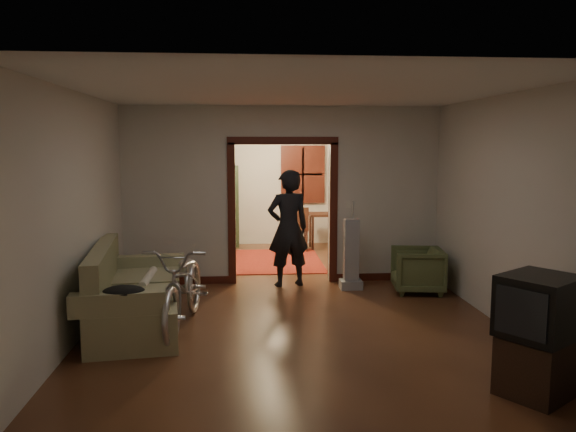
{
  "coord_description": "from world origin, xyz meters",
  "views": [
    {
      "loc": [
        -0.64,
        -8.11,
        2.2
      ],
      "look_at": [
        0.0,
        -0.3,
        1.2
      ],
      "focal_mm": 35.0,
      "sensor_mm": 36.0,
      "label": 1
    }
  ],
  "objects": [
    {
      "name": "wall_left",
      "position": [
        -2.5,
        0.0,
        1.4
      ],
      "size": [
        0.02,
        8.5,
        2.8
      ],
      "primitive_type": "cube",
      "color": "beige",
      "rests_on": "floor"
    },
    {
      "name": "light_switch",
      "position": [
        1.05,
        0.68,
        1.25
      ],
      "size": [
        0.08,
        0.01,
        0.12
      ],
      "primitive_type": "cube",
      "color": "silver",
      "rests_on": "partition_wall"
    },
    {
      "name": "globe",
      "position": [
        -1.2,
        3.92,
        1.94
      ],
      "size": [
        0.28,
        0.28,
        0.28
      ],
      "primitive_type": "sphere",
      "color": "#1E5972",
      "rests_on": "locker"
    },
    {
      "name": "wall_back",
      "position": [
        0.0,
        4.25,
        1.4
      ],
      "size": [
        5.0,
        0.02,
        2.8
      ],
      "primitive_type": "cube",
      "color": "beige",
      "rests_on": "floor"
    },
    {
      "name": "person",
      "position": [
        0.07,
        0.47,
        0.91
      ],
      "size": [
        0.75,
        0.58,
        1.82
      ],
      "primitive_type": "imported",
      "rotation": [
        0.0,
        0.0,
        3.38
      ],
      "color": "black",
      "rests_on": "floor"
    },
    {
      "name": "partition_wall",
      "position": [
        0.0,
        0.75,
        1.4
      ],
      "size": [
        5.0,
        0.14,
        2.8
      ],
      "primitive_type": "cube",
      "color": "beige",
      "rests_on": "floor"
    },
    {
      "name": "jacket",
      "position": [
        -1.88,
        -2.29,
        0.68
      ],
      "size": [
        0.43,
        0.33,
        0.13
      ],
      "primitive_type": "ellipsoid",
      "color": "black",
      "rests_on": "sofa"
    },
    {
      "name": "vacuum",
      "position": [
        1.01,
        0.2,
        0.54
      ],
      "size": [
        0.4,
        0.36,
        1.09
      ],
      "primitive_type": "cube",
      "rotation": [
        0.0,
        0.0,
        0.34
      ],
      "color": "gray",
      "rests_on": "floor"
    },
    {
      "name": "desk_chair",
      "position": [
        0.5,
        3.35,
        0.46
      ],
      "size": [
        0.47,
        0.47,
        0.93
      ],
      "primitive_type": "cube",
      "rotation": [
        0.0,
        0.0,
        0.15
      ],
      "color": "#331911",
      "rests_on": "floor"
    },
    {
      "name": "chandelier",
      "position": [
        0.0,
        2.5,
        2.35
      ],
      "size": [
        0.24,
        0.24,
        0.24
      ],
      "primitive_type": "sphere",
      "color": "#FFE0A5",
      "rests_on": "ceiling"
    },
    {
      "name": "armchair",
      "position": [
        1.96,
        -0.08,
        0.34
      ],
      "size": [
        0.83,
        0.82,
        0.67
      ],
      "primitive_type": "imported",
      "rotation": [
        0.0,
        0.0,
        -1.72
      ],
      "color": "#4C5831",
      "rests_on": "floor"
    },
    {
      "name": "far_window",
      "position": [
        0.7,
        4.21,
        1.55
      ],
      "size": [
        0.98,
        0.06,
        1.28
      ],
      "primitive_type": "cube",
      "color": "black",
      "rests_on": "wall_back"
    },
    {
      "name": "ceiling",
      "position": [
        0.0,
        0.0,
        2.8
      ],
      "size": [
        5.0,
        8.5,
        0.01
      ],
      "primitive_type": "cube",
      "color": "white",
      "rests_on": "floor"
    },
    {
      "name": "wall_right",
      "position": [
        2.5,
        0.0,
        1.4
      ],
      "size": [
        0.02,
        8.5,
        2.8
      ],
      "primitive_type": "cube",
      "color": "beige",
      "rests_on": "floor"
    },
    {
      "name": "tv_stand",
      "position": [
        1.92,
        -3.58,
        0.26
      ],
      "size": [
        0.77,
        0.76,
        0.52
      ],
      "primitive_type": "cube",
      "rotation": [
        0.0,
        0.0,
        0.6
      ],
      "color": "black",
      "rests_on": "floor"
    },
    {
      "name": "desk",
      "position": [
        1.27,
        3.58,
        0.37
      ],
      "size": [
        1.06,
        0.68,
        0.74
      ],
      "primitive_type": "cube",
      "rotation": [
        0.0,
        0.0,
        0.12
      ],
      "color": "#331911",
      "rests_on": "floor"
    },
    {
      "name": "locker",
      "position": [
        -1.2,
        3.92,
        0.88
      ],
      "size": [
        0.98,
        0.71,
        1.76
      ],
      "primitive_type": "cube",
      "rotation": [
        0.0,
        0.0,
        0.28
      ],
      "color": "#273620",
      "rests_on": "floor"
    },
    {
      "name": "floor",
      "position": [
        0.0,
        0.0,
        0.0
      ],
      "size": [
        5.0,
        8.5,
        0.01
      ],
      "primitive_type": "cube",
      "color": "#3E2113",
      "rests_on": "ground"
    },
    {
      "name": "sofa",
      "position": [
        -1.93,
        -1.38,
        0.49
      ],
      "size": [
        1.22,
        2.25,
        0.99
      ],
      "primitive_type": "cube",
      "rotation": [
        0.0,
        0.0,
        0.12
      ],
      "color": "olive",
      "rests_on": "floor"
    },
    {
      "name": "crt_tv",
      "position": [
        1.92,
        -3.58,
        0.81
      ],
      "size": [
        0.83,
        0.82,
        0.54
      ],
      "primitive_type": "cube",
      "rotation": [
        0.0,
        0.0,
        0.6
      ],
      "color": "black",
      "rests_on": "tv_stand"
    },
    {
      "name": "rolled_paper",
      "position": [
        -1.83,
        -1.08,
        0.53
      ],
      "size": [
        0.11,
        0.88,
        0.11
      ],
      "primitive_type": "cylinder",
      "rotation": [
        1.57,
        0.0,
        0.0
      ],
      "color": "beige",
      "rests_on": "sofa"
    },
    {
      "name": "door_casing",
      "position": [
        0.0,
        0.75,
        1.1
      ],
      "size": [
        1.74,
        0.2,
        2.32
      ],
      "primitive_type": "cube",
      "color": "#3E150E",
      "rests_on": "floor"
    },
    {
      "name": "oriental_rug",
      "position": [
        -0.03,
        2.34,
        0.01
      ],
      "size": [
        1.75,
        2.28,
        0.02
      ],
      "primitive_type": "cube",
      "rotation": [
        0.0,
        0.0,
        -0.01
      ],
      "color": "maroon",
      "rests_on": "floor"
    },
    {
      "name": "bicycle",
      "position": [
        -1.34,
        -1.5,
        0.53
      ],
      "size": [
        0.89,
        2.06,
        1.05
      ],
      "primitive_type": "imported",
      "rotation": [
        0.0,
        0.0,
        -0.1
      ],
      "color": "silver",
      "rests_on": "floor"
    }
  ]
}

